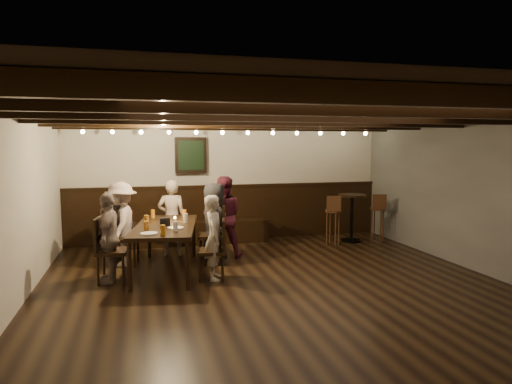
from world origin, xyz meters
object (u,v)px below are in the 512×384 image
object	(u,v)px
person_right_far	(215,237)
bar_stool_right	(377,224)
high_top_table	(352,210)
person_left_far	(109,238)
person_right_near	(214,223)
chair_right_far	(213,261)
person_bench_right	(223,217)
person_left_near	(121,224)
bar_stool_left	(333,226)
dining_table	(165,229)
person_bench_left	(118,225)
chair_right_near	(213,245)
chair_left_near	(124,248)
person_bench_centre	(172,218)

from	to	relation	value
person_right_far	bar_stool_right	distance (m)	4.02
high_top_table	person_left_far	bearing A→B (deg)	-160.34
person_left_far	person_right_far	world-z (taller)	person_left_far
bar_stool_right	person_right_near	bearing A→B (deg)	-146.85
chair_right_far	person_right_near	distance (m)	0.99
person_bench_right	person_left_near	size ratio (longest dim) A/B	1.03
bar_stool_left	person_right_near	bearing A→B (deg)	-142.44
dining_table	high_top_table	size ratio (longest dim) A/B	2.16
person_left_near	bar_stool_left	size ratio (longest dim) A/B	1.40
person_bench_left	person_bench_right	bearing A→B (deg)	180.00
person_bench_left	bar_stool_right	distance (m)	5.04
chair_right_near	person_right_far	bearing A→B (deg)	-178.14
chair_left_near	person_bench_centre	size ratio (longest dim) A/B	0.69
person_bench_left	bar_stool_left	world-z (taller)	person_bench_left
bar_stool_left	person_right_far	bearing A→B (deg)	-127.55
person_right_far	chair_right_near	bearing A→B (deg)	1.86
dining_table	high_top_table	xyz separation A→B (m)	(3.79, 1.32, -0.04)
chair_right_far	person_left_near	size ratio (longest dim) A/B	0.64
chair_right_far	bar_stool_right	xyz separation A→B (m)	(3.65, 1.73, 0.10)
person_bench_right	person_left_far	world-z (taller)	person_bench_right
bar_stool_left	bar_stool_right	xyz separation A→B (m)	(1.00, 0.05, 0.00)
person_right_near	person_right_far	world-z (taller)	person_right_near
person_right_far	bar_stool_right	xyz separation A→B (m)	(3.62, 1.73, -0.26)
person_bench_right	chair_right_far	bearing A→B (deg)	82.34
person_bench_centre	chair_right_near	bearing A→B (deg)	140.22
person_left_near	person_right_far	size ratio (longest dim) A/B	1.10
chair_right_near	person_left_far	xyz separation A→B (m)	(-1.60, -0.65, 0.35)
person_bench_centre	person_bench_right	distance (m)	0.91
chair_left_near	chair_right_far	distance (m)	1.70
person_bench_right	high_top_table	distance (m)	2.82
bar_stool_left	bar_stool_right	size ratio (longest dim) A/B	1.00
person_bench_centre	person_bench_right	bearing A→B (deg)	170.54
person_bench_left	person_bench_right	xyz separation A→B (m)	(1.78, -0.29, 0.11)
person_left_near	bar_stool_right	world-z (taller)	person_left_near
dining_table	person_right_near	distance (m)	0.87
dining_table	person_bench_centre	bearing A→B (deg)	90.00
chair_right_near	bar_stool_left	world-z (taller)	chair_right_near
dining_table	person_right_far	size ratio (longest dim) A/B	1.68
chair_right_near	person_left_far	size ratio (longest dim) A/B	0.76
dining_table	person_left_far	distance (m)	0.88
person_bench_left	person_bench_centre	xyz separation A→B (m)	(0.91, 0.00, 0.08)
person_bench_left	high_top_table	world-z (taller)	person_bench_left
chair_right_far	bar_stool_left	distance (m)	3.14
person_bench_centre	dining_table	bearing A→B (deg)	90.00
person_bench_centre	bar_stool_right	distance (m)	4.13
person_bench_right	bar_stool_right	world-z (taller)	person_bench_right
chair_right_far	person_bench_left	bearing A→B (deg)	50.17
person_bench_centre	person_right_near	bearing A→B (deg)	141.34
person_bench_left	person_right_near	distance (m)	1.71
person_bench_centre	chair_right_far	bearing A→B (deg)	115.59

